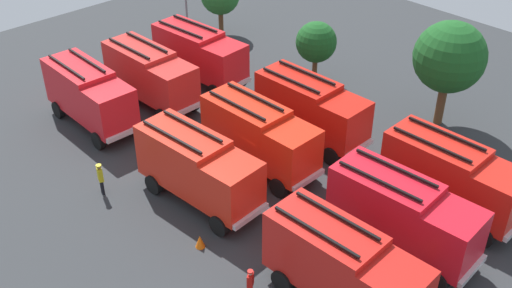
% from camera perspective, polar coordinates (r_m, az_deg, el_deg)
% --- Properties ---
extents(ground_plane, '(56.55, 56.55, 0.00)m').
position_cam_1_polar(ground_plane, '(35.01, 0.00, -1.91)').
color(ground_plane, '#2D3033').
extents(fire_truck_0, '(7.23, 2.84, 3.88)m').
position_cam_1_polar(fire_truck_0, '(38.96, -15.19, 4.51)').
color(fire_truck_0, red).
rests_on(fire_truck_0, ground).
extents(fire_truck_1, '(7.36, 3.18, 3.88)m').
position_cam_1_polar(fire_truck_1, '(31.28, -5.40, -2.09)').
color(fire_truck_1, red).
rests_on(fire_truck_1, ground).
extents(fire_truck_2, '(7.30, 3.00, 3.88)m').
position_cam_1_polar(fire_truck_2, '(26.02, 8.14, -11.12)').
color(fire_truck_2, red).
rests_on(fire_truck_2, ground).
extents(fire_truck_3, '(7.26, 2.91, 3.88)m').
position_cam_1_polar(fire_truck_3, '(40.58, -9.79, 6.45)').
color(fire_truck_3, red).
rests_on(fire_truck_3, ground).
extents(fire_truck_4, '(7.25, 2.89, 3.88)m').
position_cam_1_polar(fire_truck_4, '(33.67, 0.31, 0.92)').
color(fire_truck_4, red).
rests_on(fire_truck_4, ground).
extents(fire_truck_5, '(7.34, 3.14, 3.88)m').
position_cam_1_polar(fire_truck_5, '(29.05, 13.48, -6.23)').
color(fire_truck_5, red).
rests_on(fire_truck_5, ground).
extents(fire_truck_6, '(7.37, 3.22, 3.88)m').
position_cam_1_polar(fire_truck_6, '(42.99, -5.27, 8.41)').
color(fire_truck_6, red).
rests_on(fire_truck_6, ground).
extents(fire_truck_7, '(7.27, 2.92, 3.88)m').
position_cam_1_polar(fire_truck_7, '(36.30, 5.12, 3.39)').
color(fire_truck_7, red).
rests_on(fire_truck_7, ground).
extents(fire_truck_8, '(7.26, 2.90, 3.88)m').
position_cam_1_polar(fire_truck_8, '(32.07, 17.73, -2.76)').
color(fire_truck_8, red).
rests_on(fire_truck_8, ground).
extents(firefighter_1, '(0.46, 0.47, 1.81)m').
position_cam_1_polar(firefighter_1, '(38.80, 8.72, 3.31)').
color(firefighter_1, black).
rests_on(firefighter_1, ground).
extents(firefighter_2, '(0.47, 0.36, 1.83)m').
position_cam_1_polar(firefighter_2, '(33.29, -14.22, -3.01)').
color(firefighter_2, black).
rests_on(firefighter_2, ground).
extents(firefighter_3, '(0.28, 0.44, 1.62)m').
position_cam_1_polar(firefighter_3, '(27.81, 14.02, -11.99)').
color(firefighter_3, black).
rests_on(firefighter_3, ground).
extents(firefighter_4, '(0.44, 0.48, 1.59)m').
position_cam_1_polar(firefighter_4, '(26.86, -0.52, -12.75)').
color(firefighter_4, black).
rests_on(firefighter_4, ground).
extents(tree_1, '(2.82, 2.82, 4.37)m').
position_cam_1_polar(tree_1, '(42.69, 5.60, 9.37)').
color(tree_1, brown).
rests_on(tree_1, ground).
extents(tree_2, '(4.33, 4.33, 6.71)m').
position_cam_1_polar(tree_2, '(38.44, 17.51, 7.67)').
color(tree_2, brown).
rests_on(tree_2, ground).
extents(traffic_cone_0, '(0.47, 0.47, 0.68)m').
position_cam_1_polar(traffic_cone_0, '(29.63, -5.21, -8.98)').
color(traffic_cone_0, '#F2600C').
rests_on(traffic_cone_0, ground).
extents(traffic_cone_1, '(0.43, 0.43, 0.62)m').
position_cam_1_polar(traffic_cone_1, '(41.34, 2.55, 4.57)').
color(traffic_cone_1, '#F2600C').
rests_on(traffic_cone_1, ground).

